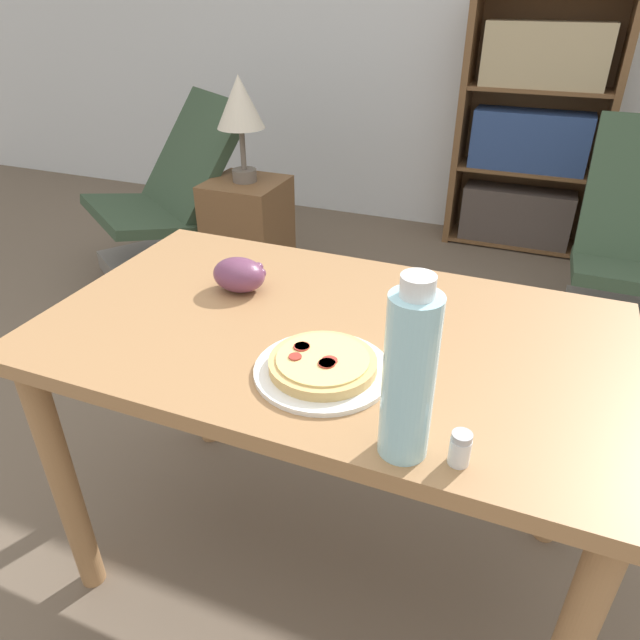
{
  "coord_description": "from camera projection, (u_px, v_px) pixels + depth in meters",
  "views": [
    {
      "loc": [
        0.45,
        -0.93,
        1.35
      ],
      "look_at": [
        0.1,
        -0.05,
        0.79
      ],
      "focal_mm": 32.0,
      "sensor_mm": 36.0,
      "label": 1
    }
  ],
  "objects": [
    {
      "name": "ground_plane",
      "position": [
        293.0,
        550.0,
        1.58
      ],
      "size": [
        14.0,
        14.0,
        0.0
      ],
      "primitive_type": "plane",
      "color": "brown"
    },
    {
      "name": "dining_table",
      "position": [
        329.0,
        370.0,
        1.24
      ],
      "size": [
        1.21,
        0.71,
        0.73
      ],
      "color": "#A37549",
      "rests_on": "ground_plane"
    },
    {
      "name": "pizza_on_plate",
      "position": [
        323.0,
        366.0,
        1.04
      ],
      "size": [
        0.25,
        0.25,
        0.04
      ],
      "color": "white",
      "rests_on": "dining_table"
    },
    {
      "name": "grape_bunch",
      "position": [
        240.0,
        275.0,
        1.32
      ],
      "size": [
        0.12,
        0.1,
        0.08
      ],
      "color": "#6B3856",
      "rests_on": "dining_table"
    },
    {
      "name": "drink_bottle",
      "position": [
        409.0,
        376.0,
        0.81
      ],
      "size": [
        0.08,
        0.08,
        0.3
      ],
      "color": "#A3DBEA",
      "rests_on": "dining_table"
    },
    {
      "name": "salt_shaker",
      "position": [
        460.0,
        449.0,
        0.84
      ],
      "size": [
        0.03,
        0.03,
        0.06
      ],
      "color": "white",
      "rests_on": "dining_table"
    },
    {
      "name": "lounge_chair_near",
      "position": [
        169.0,
        222.0,
        2.94
      ],
      "size": [
        0.89,
        0.97,
        0.88
      ],
      "rotation": [
        0.0,
        0.0,
        -0.6
      ],
      "color": "slate",
      "rests_on": "ground_plane"
    },
    {
      "name": "bookshelf",
      "position": [
        531.0,
        137.0,
        3.11
      ],
      "size": [
        0.78,
        0.28,
        1.32
      ],
      "color": "brown",
      "rests_on": "ground_plane"
    },
    {
      "name": "side_table",
      "position": [
        249.0,
        239.0,
        2.75
      ],
      "size": [
        0.34,
        0.34,
        0.57
      ],
      "color": "brown",
      "rests_on": "ground_plane"
    },
    {
      "name": "table_lamp",
      "position": [
        240.0,
        107.0,
        2.44
      ],
      "size": [
        0.21,
        0.21,
        0.45
      ],
      "color": "#665B51",
      "rests_on": "side_table"
    }
  ]
}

